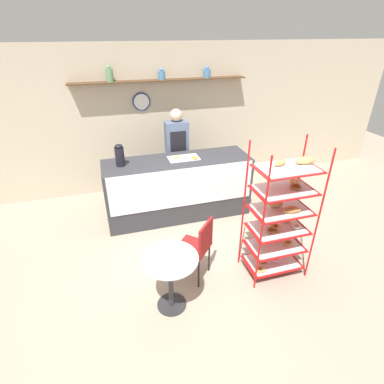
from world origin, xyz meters
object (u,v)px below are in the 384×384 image
(pastry_rack, at_px, (281,216))
(person_worker, at_px, (177,152))
(cafe_table, at_px, (170,271))
(cafe_chair, at_px, (199,244))
(coffee_carafe, at_px, (120,155))
(donut_tray_counter, at_px, (183,158))

(pastry_rack, bearing_deg, person_worker, 108.26)
(cafe_table, bearing_deg, cafe_chair, 38.67)
(cafe_table, distance_m, coffee_carafe, 2.09)
(person_worker, bearing_deg, cafe_table, -105.79)
(person_worker, distance_m, cafe_chair, 2.19)
(person_worker, bearing_deg, cafe_chair, -96.95)
(pastry_rack, height_order, coffee_carafe, pastry_rack)
(donut_tray_counter, bearing_deg, pastry_rack, -65.63)
(coffee_carafe, height_order, donut_tray_counter, coffee_carafe)
(pastry_rack, xyz_separation_m, coffee_carafe, (-1.78, 1.74, 0.33))
(pastry_rack, xyz_separation_m, person_worker, (-0.75, 2.28, 0.08))
(coffee_carafe, bearing_deg, donut_tray_counter, -0.71)
(pastry_rack, relative_size, donut_tray_counter, 3.60)
(pastry_rack, xyz_separation_m, cafe_table, (-1.46, -0.22, -0.32))
(cafe_table, xyz_separation_m, donut_tray_counter, (0.68, 1.94, 0.50))
(cafe_chair, relative_size, donut_tray_counter, 1.75)
(pastry_rack, height_order, person_worker, pastry_rack)
(cafe_chair, height_order, donut_tray_counter, donut_tray_counter)
(coffee_carafe, bearing_deg, pastry_rack, -44.34)
(pastry_rack, distance_m, donut_tray_counter, 1.90)
(person_worker, height_order, coffee_carafe, person_worker)
(cafe_table, bearing_deg, pastry_rack, 8.46)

